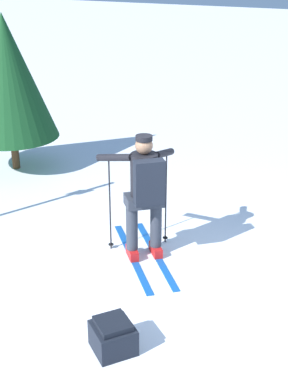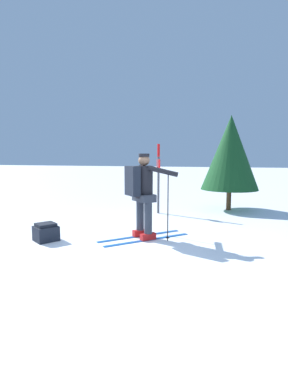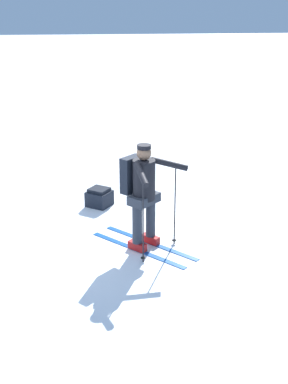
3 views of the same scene
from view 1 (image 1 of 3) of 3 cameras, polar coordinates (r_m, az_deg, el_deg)
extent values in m
plane|color=white|center=(6.61, 5.11, -9.12)|extent=(80.00, 80.00, 0.00)
cube|color=#144C9E|center=(7.01, -1.26, -6.93)|extent=(1.34, 1.35, 0.01)
cube|color=red|center=(6.97, -1.27, -6.47)|extent=(0.29, 0.29, 0.12)
cylinder|color=#2D333D|center=(6.79, -1.30, -3.58)|extent=(0.15, 0.15, 0.67)
cube|color=#144C9E|center=(7.07, 1.25, -6.61)|extent=(1.34, 1.35, 0.01)
cube|color=red|center=(7.04, 1.25, -6.15)|extent=(0.29, 0.29, 0.12)
cylinder|color=#2D333D|center=(6.86, 1.28, -3.28)|extent=(0.15, 0.15, 0.67)
cube|color=#2D333D|center=(6.67, 0.00, -0.86)|extent=(0.53, 0.53, 0.14)
cylinder|color=black|center=(6.56, 0.00, 1.57)|extent=(0.34, 0.34, 0.61)
sphere|color=#8C664C|center=(6.41, 0.00, 5.00)|extent=(0.22, 0.22, 0.22)
cylinder|color=black|center=(6.38, 0.00, 5.79)|extent=(0.21, 0.21, 0.06)
cube|color=black|center=(6.32, 0.56, 1.00)|extent=(0.37, 0.37, 0.55)
cylinder|color=black|center=(6.93, -3.66, -1.35)|extent=(0.02, 0.02, 1.29)
cylinder|color=black|center=(7.19, -3.54, -5.60)|extent=(0.07, 0.07, 0.01)
cylinder|color=black|center=(6.62, -3.18, 3.69)|extent=(0.18, 0.57, 0.21)
cylinder|color=black|center=(7.10, 2.35, -0.71)|extent=(0.02, 0.02, 1.29)
cylinder|color=black|center=(7.35, 2.27, -4.89)|extent=(0.07, 0.07, 0.01)
cylinder|color=black|center=(6.76, 2.17, 4.16)|extent=(0.57, 0.18, 0.21)
cube|color=black|center=(5.45, -3.32, -15.27)|extent=(0.54, 0.54, 0.28)
cube|color=black|center=(5.35, -3.37, -13.85)|extent=(0.44, 0.45, 0.06)
cylinder|color=#4C331E|center=(10.16, -13.59, 4.13)|extent=(0.14, 0.14, 0.61)
cone|color=#14421E|center=(9.80, -14.36, 11.81)|extent=(1.67, 1.67, 2.17)
camera|label=2|loc=(7.45, 47.59, 0.40)|focal=28.00mm
camera|label=3|loc=(12.89, 21.37, 22.94)|focal=50.00mm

